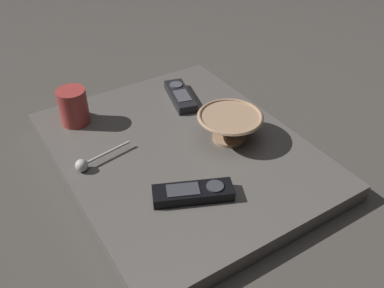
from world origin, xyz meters
The scene contains 7 objects.
ground_plane centered at (0.00, 0.00, 0.00)m, with size 6.00×6.00×0.00m, color #47423D.
table centered at (0.00, 0.00, 0.02)m, with size 0.66×0.53×0.04m.
cereal_bowl centered at (-0.03, -0.11, 0.08)m, with size 0.16×0.16×0.07m.
coffee_mug centered at (0.23, 0.17, 0.09)m, with size 0.10×0.07×0.09m.
teaspoon centered at (0.04, 0.22, 0.06)m, with size 0.04×0.14×0.03m.
tv_remote_near centered at (0.18, -0.11, 0.05)m, with size 0.16×0.09×0.03m.
tv_remote_far centered at (-0.16, 0.07, 0.05)m, with size 0.11×0.17×0.03m.
Camera 1 is at (-0.68, 0.40, 0.65)m, focal length 39.47 mm.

